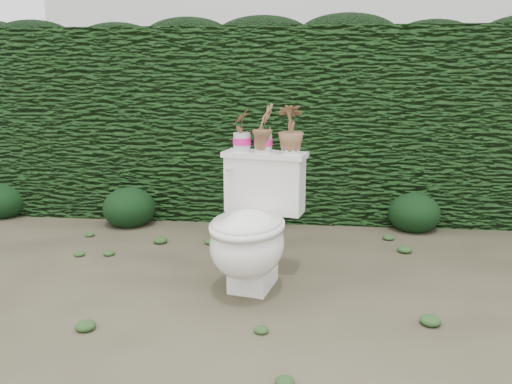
# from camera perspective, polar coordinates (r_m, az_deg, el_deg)

# --- Properties ---
(ground) EXTENTS (60.00, 60.00, 0.00)m
(ground) POSITION_cam_1_polar(r_m,az_deg,el_deg) (3.19, -1.00, -9.38)
(ground) COLOR brown
(ground) RESTS_ON ground
(hedge) EXTENTS (8.00, 1.00, 1.60)m
(hedge) POSITION_cam_1_polar(r_m,az_deg,el_deg) (4.56, 1.32, 7.88)
(hedge) COLOR #1D4316
(hedge) RESTS_ON ground
(house_wall) EXTENTS (8.00, 3.50, 4.00)m
(house_wall) POSITION_cam_1_polar(r_m,az_deg,el_deg) (8.96, 7.68, 18.12)
(house_wall) COLOR silver
(house_wall) RESTS_ON ground
(toilet) EXTENTS (0.59, 0.76, 0.78)m
(toilet) POSITION_cam_1_polar(r_m,az_deg,el_deg) (2.87, -0.45, -4.41)
(toilet) COLOR white
(toilet) RESTS_ON ground
(potted_plant_left) EXTENTS (0.12, 0.15, 0.24)m
(potted_plant_left) POSITION_cam_1_polar(r_m,az_deg,el_deg) (3.03, -1.62, 6.95)
(potted_plant_left) COLOR #206922
(potted_plant_left) RESTS_ON toilet
(potted_plant_center) EXTENTS (0.16, 0.18, 0.27)m
(potted_plant_center) POSITION_cam_1_polar(r_m,az_deg,el_deg) (2.98, 0.85, 7.18)
(potted_plant_center) COLOR #206922
(potted_plant_center) RESTS_ON toilet
(potted_plant_right) EXTENTS (0.16, 0.16, 0.27)m
(potted_plant_right) POSITION_cam_1_polar(r_m,az_deg,el_deg) (2.94, 4.00, 7.05)
(potted_plant_right) COLOR #206922
(potted_plant_right) RESTS_ON toilet
(liriope_clump_0) EXTENTS (0.41, 0.41, 0.33)m
(liriope_clump_0) POSITION_cam_1_polar(r_m,az_deg,el_deg) (4.95, -26.97, -0.61)
(liriope_clump_0) COLOR black
(liriope_clump_0) RESTS_ON ground
(liriope_clump_1) EXTENTS (0.43, 0.43, 0.34)m
(liriope_clump_1) POSITION_cam_1_polar(r_m,az_deg,el_deg) (4.29, -14.32, -1.38)
(liriope_clump_1) COLOR black
(liriope_clump_1) RESTS_ON ground
(liriope_clump_2) EXTENTS (0.37, 0.37, 0.30)m
(liriope_clump_2) POSITION_cam_1_polar(r_m,az_deg,el_deg) (4.15, 0.93, -1.79)
(liriope_clump_2) COLOR black
(liriope_clump_2) RESTS_ON ground
(liriope_clump_3) EXTENTS (0.41, 0.41, 0.33)m
(liriope_clump_3) POSITION_cam_1_polar(r_m,az_deg,el_deg) (4.23, 17.63, -1.91)
(liriope_clump_3) COLOR black
(liriope_clump_3) RESTS_ON ground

